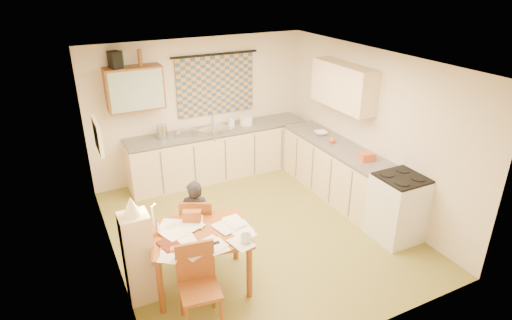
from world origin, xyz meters
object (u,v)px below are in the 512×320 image
counter_back (219,153)px  shelf_stand (139,258)px  chair_far (199,237)px  person (196,220)px  dining_table (201,258)px  counter_right (345,176)px  stove (398,208)px

counter_back → shelf_stand: (-2.05, -2.62, 0.11)m
chair_far → person: person is taller
dining_table → person: bearing=87.6°
dining_table → shelf_stand: (-0.71, 0.08, 0.19)m
counter_back → chair_far: 2.46m
shelf_stand → counter_back: bearing=51.9°
dining_table → person: (0.14, 0.55, 0.19)m
counter_right → shelf_stand: 3.63m
counter_back → dining_table: counter_back is taller
counter_right → dining_table: counter_right is taller
stove → dining_table: size_ratio=0.76×
counter_right → chair_far: size_ratio=3.25×
counter_right → person: size_ratio=2.60×
counter_right → chair_far: 2.69m
chair_far → person: size_ratio=0.80×
stove → counter_right: bearing=90.0°
counter_right → shelf_stand: (-3.54, -0.80, 0.11)m
counter_back → person: bearing=-119.2°
stove → dining_table: 2.85m
person → shelf_stand: same height
counter_back → chair_far: counter_back is taller
person → counter_right: bearing=-147.9°
stove → counter_back: bearing=116.4°
counter_back → stove: bearing=-63.6°
stove → shelf_stand: bearing=173.8°
dining_table → chair_far: chair_far is taller
dining_table → person: size_ratio=1.13×
person → counter_back: bearing=-94.2°
chair_far → person: 0.29m
stove → person: size_ratio=0.86×
chair_far → dining_table: bearing=99.7°
counter_right → stove: size_ratio=3.04×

